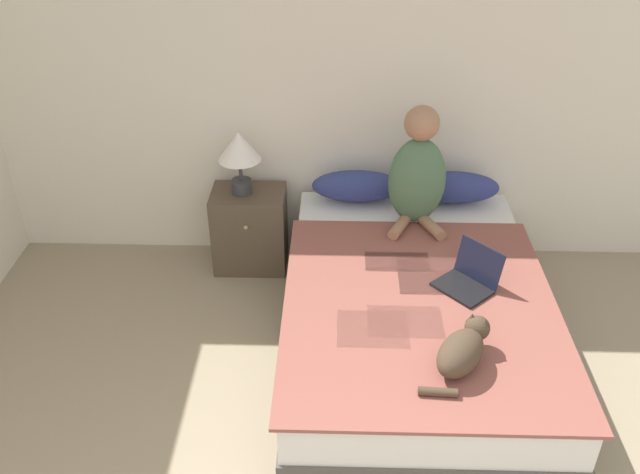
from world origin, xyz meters
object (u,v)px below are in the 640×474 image
bed (414,319)px  laptop_open (468,279)px  cat_tabby (463,350)px  pillow_near (357,186)px  pillow_far (453,187)px  person_sitting (418,173)px  nightstand (250,229)px  table_lamp (239,150)px

bed → laptop_open: (0.27, -0.02, 0.31)m
cat_tabby → pillow_near: bearing=49.9°
pillow_near → laptop_open: (0.59, -0.96, -0.05)m
bed → pillow_near: pillow_near is taller
laptop_open → cat_tabby: bearing=-54.1°
pillow_far → person_sitting: (-0.28, -0.27, 0.24)m
pillow_far → laptop_open: 0.96m
bed → cat_tabby: cat_tabby is taller
person_sitting → nightstand: person_sitting is taller
bed → pillow_far: (0.32, 0.93, 0.36)m
cat_tabby → nightstand: 1.98m
pillow_near → nightstand: 0.80m
cat_tabby → table_lamp: table_lamp is taller
bed → laptop_open: bearing=-5.1°
table_lamp → laptop_open: bearing=-34.2°
person_sitting → cat_tabby: 1.34m
bed → pillow_far: bearing=71.1°
pillow_far → laptop_open: laptop_open is taller
nightstand → table_lamp: size_ratio=1.33×
pillow_near → pillow_far: 0.64m
pillow_far → pillow_near: bearing=180.0°
bed → table_lamp: (-1.09, 0.90, 0.63)m
pillow_near → laptop_open: bearing=-58.3°
laptop_open → table_lamp: bearing=-166.8°
bed → person_sitting: bearing=86.7°
person_sitting → laptop_open: bearing=-71.1°
cat_tabby → table_lamp: bearing=72.0°
cat_tabby → laptop_open: 0.64m
nightstand → table_lamp: bearing=177.6°
pillow_near → table_lamp: bearing=-177.7°
bed → table_lamp: table_lamp is taller
bed → pillow_near: bearing=108.8°
pillow_near → laptop_open: 1.13m
table_lamp → pillow_far: bearing=1.3°
person_sitting → table_lamp: 1.15m
person_sitting → cat_tabby: person_sitting is taller
laptop_open → table_lamp: (-1.36, 0.92, 0.32)m
person_sitting → laptop_open: (0.24, -0.69, -0.30)m
table_lamp → person_sitting: bearing=-12.0°
bed → nightstand: size_ratio=3.73×
bed → nightstand: bearing=139.4°
pillow_far → table_lamp: 1.43m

